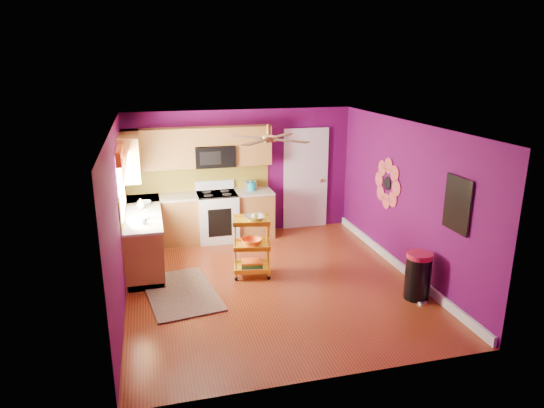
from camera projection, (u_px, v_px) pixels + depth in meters
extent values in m
plane|color=maroon|center=(272.00, 283.00, 7.74)|extent=(5.00, 5.00, 0.00)
cube|color=#57094E|center=(241.00, 173.00, 9.70)|extent=(4.50, 0.04, 2.50)
cube|color=#57094E|center=(331.00, 276.00, 5.06)|extent=(4.50, 0.04, 2.50)
cube|color=#57094E|center=(118.00, 220.00, 6.85)|extent=(0.04, 5.00, 2.50)
cube|color=#57094E|center=(405.00, 198.00, 7.92)|extent=(0.04, 5.00, 2.50)
cube|color=silver|center=(272.00, 126.00, 7.02)|extent=(4.50, 5.00, 0.04)
cube|color=white|center=(398.00, 265.00, 8.25)|extent=(0.05, 4.90, 0.14)
cube|color=#955F28|center=(144.00, 238.00, 8.40)|extent=(0.60, 2.30, 0.90)
cube|color=#955F28|center=(202.00, 218.00, 9.45)|extent=(2.80, 0.60, 0.90)
cube|color=beige|center=(142.00, 212.00, 8.27)|extent=(0.63, 2.30, 0.04)
cube|color=beige|center=(201.00, 195.00, 9.32)|extent=(2.80, 0.63, 0.04)
cube|color=black|center=(146.00, 259.00, 8.52)|extent=(0.54, 2.30, 0.10)
cube|color=black|center=(203.00, 237.00, 9.57)|extent=(2.80, 0.54, 0.10)
cube|color=white|center=(218.00, 217.00, 9.49)|extent=(0.76, 0.66, 0.92)
cube|color=black|center=(217.00, 194.00, 9.36)|extent=(0.76, 0.62, 0.03)
cube|color=white|center=(215.00, 185.00, 9.59)|extent=(0.76, 0.06, 0.18)
cube|color=black|center=(220.00, 223.00, 9.19)|extent=(0.45, 0.02, 0.55)
cube|color=#955F28|center=(158.00, 149.00, 9.01)|extent=(1.32, 0.33, 0.75)
cube|color=#955F28|center=(252.00, 145.00, 9.43)|extent=(0.72, 0.33, 0.75)
cube|color=#955F28|center=(214.00, 136.00, 9.20)|extent=(0.76, 0.33, 0.34)
cube|color=#955F28|center=(130.00, 155.00, 8.44)|extent=(0.33, 1.30, 0.75)
cube|color=black|center=(215.00, 156.00, 9.27)|extent=(0.76, 0.38, 0.40)
cube|color=olive|center=(199.00, 178.00, 9.51)|extent=(2.80, 0.01, 0.51)
cube|color=olive|center=(123.00, 198.00, 8.12)|extent=(0.01, 2.30, 0.51)
cube|color=white|center=(121.00, 182.00, 7.74)|extent=(0.03, 1.20, 1.00)
cube|color=orange|center=(120.00, 153.00, 7.61)|extent=(0.08, 1.35, 0.22)
cube|color=white|center=(305.00, 180.00, 10.06)|extent=(0.85, 0.04, 2.05)
cube|color=white|center=(306.00, 180.00, 10.05)|extent=(0.95, 0.02, 2.15)
sphere|color=#BF8C3F|center=(321.00, 181.00, 10.10)|extent=(0.07, 0.07, 0.07)
cylinder|color=black|center=(387.00, 183.00, 8.44)|extent=(0.01, 0.24, 0.24)
cube|color=#1BB398|center=(458.00, 204.00, 6.53)|extent=(0.03, 0.52, 0.72)
cube|color=black|center=(457.00, 204.00, 6.52)|extent=(0.01, 0.56, 0.76)
cylinder|color=#BF8C3F|center=(269.00, 130.00, 7.23)|extent=(0.06, 0.06, 0.16)
cylinder|color=#BF8C3F|center=(269.00, 139.00, 7.27)|extent=(0.20, 0.20, 0.08)
cube|color=#4C2D19|center=(281.00, 136.00, 7.59)|extent=(0.47, 0.47, 0.01)
cube|color=#4C2D19|center=(248.00, 137.00, 7.46)|extent=(0.47, 0.47, 0.01)
cube|color=#4C2D19|center=(255.00, 142.00, 6.96)|extent=(0.47, 0.47, 0.01)
cube|color=#4C2D19|center=(291.00, 141.00, 7.09)|extent=(0.47, 0.47, 0.01)
cube|color=black|center=(181.00, 292.00, 7.39)|extent=(1.21, 1.74, 0.02)
cylinder|color=yellow|center=(236.00, 252.00, 7.68)|extent=(0.03, 0.03, 0.92)
cylinder|color=yellow|center=(269.00, 251.00, 7.71)|extent=(0.03, 0.03, 0.92)
cylinder|color=yellow|center=(236.00, 243.00, 8.03)|extent=(0.03, 0.03, 0.92)
cylinder|color=yellow|center=(267.00, 242.00, 8.06)|extent=(0.03, 0.03, 0.92)
sphere|color=black|center=(236.00, 279.00, 7.81)|extent=(0.06, 0.06, 0.06)
sphere|color=black|center=(269.00, 278.00, 7.85)|extent=(0.06, 0.06, 0.06)
sphere|color=black|center=(236.00, 269.00, 8.16)|extent=(0.06, 0.06, 0.06)
sphere|color=black|center=(267.00, 268.00, 8.20)|extent=(0.06, 0.06, 0.06)
cube|color=yellow|center=(251.00, 221.00, 7.75)|extent=(0.66, 0.53, 0.03)
cube|color=yellow|center=(252.00, 246.00, 7.87)|extent=(0.66, 0.53, 0.03)
cube|color=yellow|center=(252.00, 268.00, 7.98)|extent=(0.66, 0.53, 0.03)
imported|color=beige|center=(255.00, 218.00, 7.73)|extent=(0.38, 0.38, 0.08)
sphere|color=yellow|center=(255.00, 217.00, 7.73)|extent=(0.11, 0.11, 0.11)
imported|color=orange|center=(252.00, 242.00, 7.85)|extent=(0.39, 0.39, 0.11)
cube|color=navy|center=(252.00, 266.00, 7.97)|extent=(0.39, 0.32, 0.04)
cube|color=#267233|center=(252.00, 264.00, 7.96)|extent=(0.39, 0.32, 0.04)
cube|color=orange|center=(252.00, 262.00, 7.95)|extent=(0.39, 0.32, 0.03)
cylinder|color=black|center=(418.00, 278.00, 7.16)|extent=(0.46, 0.46, 0.64)
cylinder|color=#B2193B|center=(420.00, 256.00, 7.06)|extent=(0.38, 0.38, 0.08)
cube|color=beige|center=(423.00, 303.00, 7.08)|extent=(0.14, 0.10, 0.03)
cylinder|color=teal|center=(252.00, 186.00, 9.56)|extent=(0.18, 0.18, 0.16)
sphere|color=teal|center=(251.00, 181.00, 9.53)|extent=(0.06, 0.06, 0.06)
cube|color=beige|center=(250.00, 185.00, 9.63)|extent=(0.22, 0.15, 0.18)
imported|color=#EA3F72|center=(146.00, 214.00, 7.84)|extent=(0.08, 0.08, 0.17)
imported|color=white|center=(141.00, 204.00, 8.37)|extent=(0.14, 0.14, 0.19)
imported|color=white|center=(144.00, 203.00, 8.63)|extent=(0.25, 0.25, 0.06)
imported|color=white|center=(143.00, 221.00, 7.61)|extent=(0.13, 0.13, 0.10)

